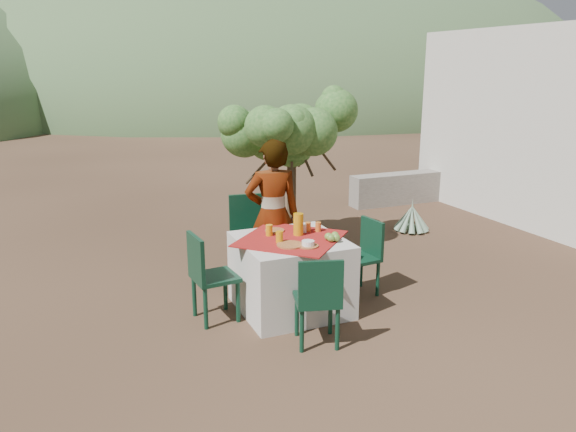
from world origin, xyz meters
The scene contains 24 objects.
ground centered at (0.00, 0.00, 0.00)m, with size 160.00×160.00×0.00m, color #312016.
table centered at (-0.37, -0.05, 0.38)m, with size 1.30×1.30×0.76m.
chair_far centered at (-0.43, 1.04, 0.53)m, with size 0.50×0.50×0.96m.
chair_near centered at (-0.46, -0.89, 0.47)m, with size 0.48×0.48×0.84m.
chair_left centered at (-1.22, 0.00, 0.49)m, with size 0.44×0.44×0.88m.
chair_right centered at (0.53, 0.04, 0.46)m, with size 0.42×0.42×0.82m.
person centered at (-0.32, 0.58, 0.84)m, with size 0.61×0.40×1.68m, color #8C6651.
shrub_tree centered at (0.48, 1.83, 1.49)m, with size 1.60×1.57×1.88m.
agave centered at (2.41, 1.82, 0.19)m, with size 0.53×0.54×0.57m.
stone_wall centered at (3.60, 3.40, 0.28)m, with size 2.60×0.35×0.55m, color gray.
hill_near_right centered at (12.00, 36.00, 0.00)m, with size 48.00×48.00×20.00m, color #3A522E.
hill_far_center centered at (-4.00, 52.00, 0.00)m, with size 60.00×60.00×24.00m, color slate.
hill_far_right centered at (28.00, 46.00, 0.00)m, with size 36.00×36.00×14.00m, color slate.
plate_far centered at (-0.43, 0.23, 0.77)m, with size 0.20×0.20×0.01m, color brown.
plate_near centered at (-0.47, -0.27, 0.77)m, with size 0.26×0.26×0.01m, color brown.
glass_far centered at (-0.54, 0.11, 0.82)m, with size 0.07×0.07×0.11m, color orange.
glass_near centered at (-0.53, -0.14, 0.82)m, with size 0.07×0.07×0.11m, color orange.
juice_pitcher centered at (-0.26, 0.02, 0.87)m, with size 0.10×0.10×0.22m, color orange.
bowl_plate centered at (-0.33, -0.37, 0.77)m, with size 0.20×0.20×0.01m, color brown.
white_bowl centered at (-0.33, -0.37, 0.80)m, with size 0.12×0.12×0.04m, color white.
jar_left centered at (-0.02, 0.06, 0.81)m, with size 0.06×0.06×0.10m, color orange.
jar_right centered at (-0.11, 0.11, 0.81)m, with size 0.06×0.06×0.09m, color orange.
napkin_holder centered at (-0.18, 0.08, 0.80)m, with size 0.06×0.04×0.08m, color white.
fruit_cluster centered at (-0.03, -0.29, 0.80)m, with size 0.16×0.14×0.08m.
Camera 1 is at (-2.47, -4.97, 2.43)m, focal length 35.00 mm.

